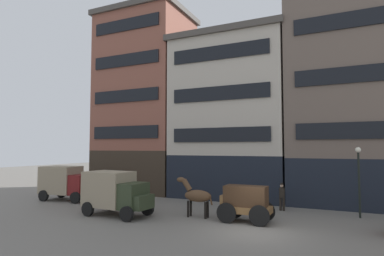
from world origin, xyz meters
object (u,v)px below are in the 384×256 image
object	(u,v)px
cargo_wagon	(245,201)
delivery_truck_far	(116,192)
draft_horse	(196,195)
delivery_truck_near	(67,182)
streetlamp_curbside	(359,172)
pedestrian_officer	(282,195)

from	to	relation	value
cargo_wagon	delivery_truck_far	xyz separation A→B (m)	(-7.55, -1.65, 0.28)
draft_horse	delivery_truck_near	xyz separation A→B (m)	(-11.65, 1.21, 0.15)
cargo_wagon	streetlamp_curbside	bearing A→B (deg)	33.65
cargo_wagon	streetlamp_curbside	size ratio (longest dim) A/B	0.71
delivery_truck_near	delivery_truck_far	distance (m)	7.61
draft_horse	streetlamp_curbside	size ratio (longest dim) A/B	0.57
delivery_truck_near	pedestrian_officer	size ratio (longest dim) A/B	2.49
streetlamp_curbside	cargo_wagon	bearing A→B (deg)	-146.35
delivery_truck_near	streetlamp_curbside	bearing A→B (deg)	7.38
draft_horse	streetlamp_curbside	distance (m)	9.64
pedestrian_officer	cargo_wagon	bearing A→B (deg)	-107.44
delivery_truck_near	pedestrian_officer	distance (m)	16.17
cargo_wagon	draft_horse	distance (m)	2.95
delivery_truck_near	delivery_truck_far	xyz separation A→B (m)	(7.05, -2.85, 0.00)
cargo_wagon	delivery_truck_far	distance (m)	7.73
draft_horse	delivery_truck_far	world-z (taller)	delivery_truck_far
delivery_truck_far	pedestrian_officer	distance (m)	10.58
cargo_wagon	delivery_truck_near	size ratio (longest dim) A/B	0.65
draft_horse	streetlamp_curbside	world-z (taller)	streetlamp_curbside
cargo_wagon	draft_horse	xyz separation A→B (m)	(-2.95, 0.00, 0.12)
cargo_wagon	delivery_truck_near	world-z (taller)	delivery_truck_near
cargo_wagon	delivery_truck_far	size ratio (longest dim) A/B	0.65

